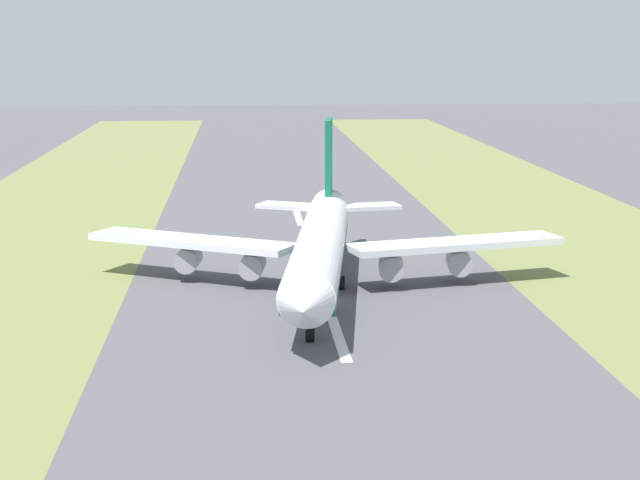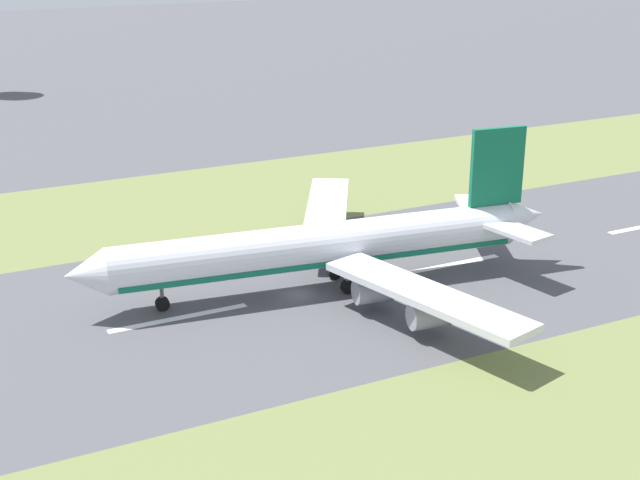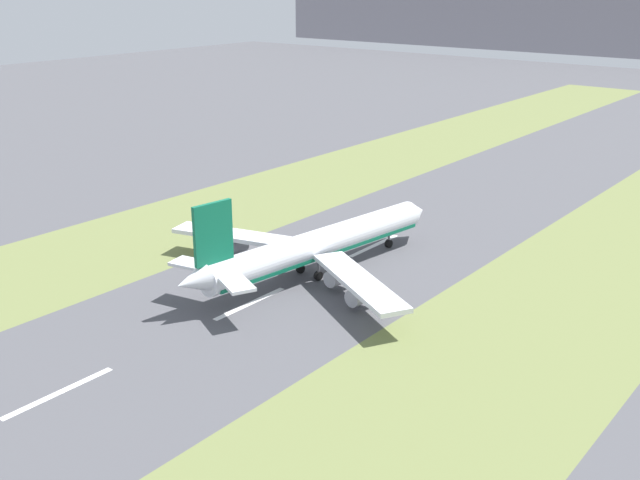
# 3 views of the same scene
# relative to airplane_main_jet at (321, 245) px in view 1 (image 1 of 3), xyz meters

# --- Properties ---
(ground_plane) EXTENTS (800.00, 800.00, 0.00)m
(ground_plane) POSITION_rel_airplane_main_jet_xyz_m (-0.29, 5.40, -6.02)
(ground_plane) COLOR #4C4C51
(centreline_dash_near) EXTENTS (1.20, 18.00, 0.01)m
(centreline_dash_near) POSITION_rel_airplane_main_jet_xyz_m (-0.29, -58.11, -6.01)
(centreline_dash_near) COLOR silver
(centreline_dash_near) RESTS_ON ground
(centreline_dash_mid) EXTENTS (1.20, 18.00, 0.01)m
(centreline_dash_mid) POSITION_rel_airplane_main_jet_xyz_m (-0.29, -18.11, -6.01)
(centreline_dash_mid) COLOR silver
(centreline_dash_mid) RESTS_ON ground
(centreline_dash_far) EXTENTS (1.20, 18.00, 0.01)m
(centreline_dash_far) POSITION_rel_airplane_main_jet_xyz_m (-0.29, 21.89, -6.01)
(centreline_dash_far) COLOR silver
(centreline_dash_far) RESTS_ON ground
(airplane_main_jet) EXTENTS (63.64, 67.16, 20.20)m
(airplane_main_jet) POSITION_rel_airplane_main_jet_xyz_m (0.00, 0.00, 0.00)
(airplane_main_jet) COLOR silver
(airplane_main_jet) RESTS_ON ground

